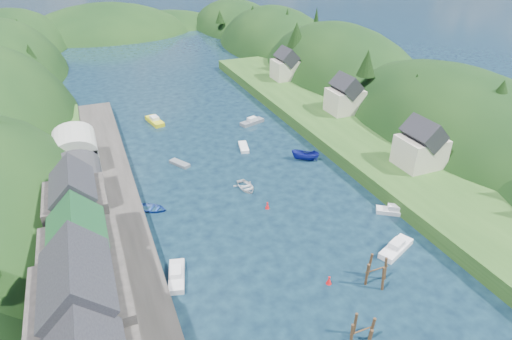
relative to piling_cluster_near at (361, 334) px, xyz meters
name	(u,v)px	position (x,y,z in m)	size (l,w,h in m)	color
ground	(215,139)	(1.30, 53.15, -1.30)	(600.00, 600.00, 0.00)	black
hillside_right	(337,105)	(46.30, 78.15, -8.71)	(36.00, 245.56, 48.00)	black
far_hills	(136,54)	(2.51, 177.15, -12.10)	(103.00, 68.00, 44.00)	black
hill_trees	(193,67)	(1.41, 68.24, 9.73)	(92.56, 149.49, 12.72)	black
quay_left	(105,253)	(-22.70, 23.15, -0.30)	(12.00, 110.00, 2.00)	#2D2B28
terrace_left_grass	(45,266)	(-29.70, 23.15, -0.05)	(12.00, 110.00, 2.50)	#234719
quayside_buildings	(85,296)	(-24.70, 9.54, 5.79)	(8.00, 35.84, 12.90)	#2D2B28
boat_sheds	(76,162)	(-24.70, 42.15, 3.98)	(7.00, 21.00, 7.50)	#2D2D30
terrace_right	(347,133)	(26.30, 43.15, -0.10)	(16.00, 120.00, 2.40)	#234719
right_bank_cottages	(340,97)	(29.30, 51.48, 4.55)	(9.00, 59.24, 8.41)	beige
piling_cluster_near	(361,334)	(0.00, 0.00, 0.00)	(2.88, 2.72, 3.74)	#382314
piling_cluster_far	(376,273)	(6.66, 6.73, 0.09)	(3.15, 2.95, 3.91)	#382314
channel_buoy_near	(329,280)	(1.44, 8.59, -0.82)	(0.70, 0.70, 1.10)	red
channel_buoy_far	(267,206)	(1.07, 26.05, -0.82)	(0.70, 0.70, 1.10)	red
moored_boats	(261,225)	(-1.87, 21.63, -0.65)	(38.30, 80.95, 2.44)	silver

